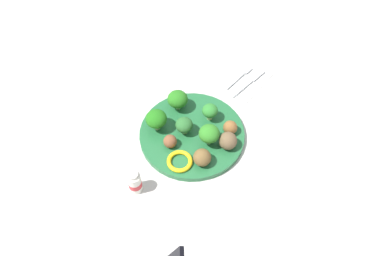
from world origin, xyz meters
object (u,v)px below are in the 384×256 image
pepper_ring_mid_left (180,161)px  yogurt_bottle (135,183)px  broccoli_floret_front_left (156,119)px  meatball_far_rim (230,128)px  meatball_front_right (228,141)px  broccoli_floret_far_rim (184,125)px  fork (239,76)px  meatball_back_left (170,141)px  napkin (242,81)px  broccoli_floret_mid_left (210,111)px  meatball_mid_left (202,157)px  broccoli_floret_center (178,99)px  plate (192,134)px  knife (249,82)px  broccoli_floret_back_left (208,135)px

pepper_ring_mid_left → yogurt_bottle: yogurt_bottle is taller
broccoli_floret_front_left → meatball_far_rim: broccoli_floret_front_left is taller
meatball_front_right → pepper_ring_mid_left: bearing=148.6°
meatball_front_right → pepper_ring_mid_left: meatball_front_right is taller
broccoli_floret_far_rim → meatball_far_rim: bearing=-53.5°
broccoli_floret_far_rim → pepper_ring_mid_left: bearing=-149.8°
pepper_ring_mid_left → fork: size_ratio=0.54×
meatball_back_left → meatball_far_rim: meatball_far_rim is taller
napkin → broccoli_floret_far_rim: bearing=175.3°
broccoli_floret_mid_left → meatball_mid_left: 0.14m
meatball_far_rim → meatball_front_right: (-0.04, -0.02, 0.00)m
meatball_back_left → broccoli_floret_center: bearing=28.9°
plate → broccoli_floret_far_rim: 0.04m
meatball_mid_left → pepper_ring_mid_left: 0.06m
broccoli_floret_far_rim → plate: bearing=-60.1°
broccoli_floret_center → napkin: bearing=-22.8°
broccoli_floret_center → yogurt_bottle: bearing=-165.1°
pepper_ring_mid_left → yogurt_bottle: (-0.12, 0.05, 0.01)m
knife → yogurt_bottle: yogurt_bottle is taller
broccoli_floret_back_left → broccoli_floret_mid_left: bearing=31.9°
broccoli_floret_center → broccoli_floret_front_left: 0.09m
plate → knife: size_ratio=1.92×
broccoli_floret_center → fork: size_ratio=0.48×
meatball_front_right → plate: bearing=101.3°
broccoli_floret_mid_left → meatball_back_left: size_ratio=1.45×
broccoli_floret_mid_left → meatball_far_rim: 0.07m
meatball_front_right → knife: meatball_front_right is taller
broccoli_floret_center → broccoli_floret_far_rim: broccoli_floret_center is taller
broccoli_floret_back_left → meatball_front_right: size_ratio=1.29×
broccoli_floret_mid_left → broccoli_floret_front_left: 0.14m
pepper_ring_mid_left → yogurt_bottle: size_ratio=0.91×
pepper_ring_mid_left → napkin: 0.34m
meatball_mid_left → pepper_ring_mid_left: meatball_mid_left is taller
broccoli_floret_far_rim → knife: bearing=-8.6°
broccoli_floret_mid_left → fork: bearing=7.2°
meatball_front_right → meatball_back_left: bearing=125.5°
broccoli_floret_back_left → meatball_mid_left: size_ratio=1.35×
plate → napkin: bearing=-0.8°
meatball_front_right → yogurt_bottle: yogurt_bottle is taller
napkin → broccoli_floret_back_left: bearing=-168.7°
napkin → knife: (0.01, -0.02, 0.00)m
broccoli_floret_center → meatball_back_left: size_ratio=1.67×
meatball_mid_left → pepper_ring_mid_left: bearing=126.8°
plate → napkin: 0.25m
broccoli_floret_back_left → broccoli_floret_front_left: (-0.04, 0.14, -0.00)m
meatball_far_rim → pepper_ring_mid_left: size_ratio=0.58×
plate → broccoli_floret_center: 0.10m
meatball_back_left → meatball_mid_left: meatball_mid_left is taller
meatball_back_left → meatball_front_right: 0.15m
plate → broccoli_floret_front_left: broccoli_floret_front_left is taller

